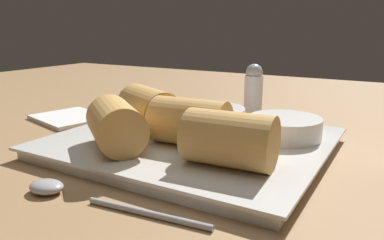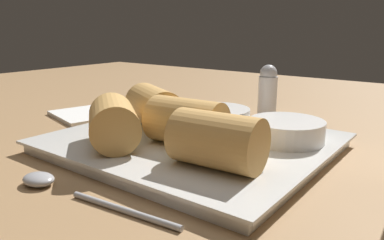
# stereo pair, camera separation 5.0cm
# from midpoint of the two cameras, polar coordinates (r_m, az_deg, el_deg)

# --- Properties ---
(table_surface) EXTENTS (1.80, 1.40, 0.02)m
(table_surface) POSITION_cam_midpoint_polar(r_m,az_deg,el_deg) (0.43, 4.21, -6.39)
(table_surface) COLOR #A87F54
(table_surface) RESTS_ON ground
(serving_plate) EXTENTS (0.30, 0.26, 0.01)m
(serving_plate) POSITION_cam_midpoint_polar(r_m,az_deg,el_deg) (0.43, 3.32, -3.60)
(serving_plate) COLOR silver
(serving_plate) RESTS_ON table_surface
(roll_front_left) EXTENTS (0.09, 0.05, 0.05)m
(roll_front_left) POSITION_cam_midpoint_polar(r_m,az_deg,el_deg) (0.40, 1.79, -0.20)
(roll_front_left) COLOR #DBA356
(roll_front_left) RESTS_ON serving_plate
(roll_front_right) EXTENTS (0.09, 0.06, 0.05)m
(roll_front_right) POSITION_cam_midpoint_polar(r_m,az_deg,el_deg) (0.34, 7.44, -3.04)
(roll_front_right) COLOR #DBA356
(roll_front_right) RESTS_ON serving_plate
(roll_back_left) EXTENTS (0.09, 0.08, 0.05)m
(roll_back_left) POSITION_cam_midpoint_polar(r_m,az_deg,el_deg) (0.47, -3.14, 2.09)
(roll_back_left) COLOR #DBA356
(roll_back_left) RESTS_ON serving_plate
(roll_back_right) EXTENTS (0.09, 0.09, 0.05)m
(roll_back_right) POSITION_cam_midpoint_polar(r_m,az_deg,el_deg) (0.40, -8.47, -0.26)
(roll_back_right) COLOR #DBA356
(roll_back_right) RESTS_ON serving_plate
(dipping_bowl_near) EXTENTS (0.08, 0.08, 0.02)m
(dipping_bowl_near) POSITION_cam_midpoint_polar(r_m,az_deg,el_deg) (0.47, 6.85, 0.46)
(dipping_bowl_near) COLOR white
(dipping_bowl_near) RESTS_ON serving_plate
(dipping_bowl_far) EXTENTS (0.08, 0.08, 0.02)m
(dipping_bowl_far) POSITION_cam_midpoint_polar(r_m,az_deg,el_deg) (0.43, 17.46, -1.45)
(dipping_bowl_far) COLOR white
(dipping_bowl_far) RESTS_ON serving_plate
(spoon) EXTENTS (0.17, 0.03, 0.01)m
(spoon) POSITION_cam_midpoint_polar(r_m,az_deg,el_deg) (0.34, -15.96, -9.73)
(spoon) COLOR #B2B2B7
(spoon) RESTS_ON table_surface
(napkin) EXTENTS (0.12, 0.11, 0.01)m
(napkin) POSITION_cam_midpoint_polar(r_m,az_deg,el_deg) (0.61, -13.63, 0.78)
(napkin) COLOR white
(napkin) RESTS_ON table_surface
(salt_shaker) EXTENTS (0.03, 0.03, 0.08)m
(salt_shaker) POSITION_cam_midpoint_polar(r_m,az_deg,el_deg) (0.59, 13.86, 4.22)
(salt_shaker) COLOR silver
(salt_shaker) RESTS_ON table_surface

